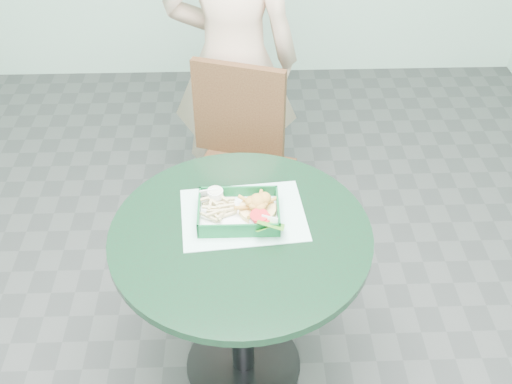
{
  "coord_description": "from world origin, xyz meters",
  "views": [
    {
      "loc": [
        0.0,
        -1.44,
        2.15
      ],
      "look_at": [
        0.05,
        0.1,
        0.85
      ],
      "focal_mm": 42.0,
      "sensor_mm": 36.0,
      "label": 1
    }
  ],
  "objects_px": {
    "dining_chair": "(240,155)",
    "cafe_table": "(241,270)",
    "crab_sandwich": "(258,209)",
    "diner_person": "(233,42)",
    "sauce_ramekin": "(215,198)",
    "food_basket": "(239,218)"
  },
  "relations": [
    {
      "from": "crab_sandwich",
      "to": "cafe_table",
      "type": "bearing_deg",
      "value": -128.4
    },
    {
      "from": "diner_person",
      "to": "sauce_ramekin",
      "type": "relative_size",
      "value": 33.95
    },
    {
      "from": "food_basket",
      "to": "cafe_table",
      "type": "bearing_deg",
      "value": -85.55
    },
    {
      "from": "cafe_table",
      "to": "diner_person",
      "type": "xyz_separation_m",
      "value": [
        -0.02,
        1.06,
        0.35
      ]
    },
    {
      "from": "cafe_table",
      "to": "diner_person",
      "type": "relative_size",
      "value": 0.47
    },
    {
      "from": "diner_person",
      "to": "sauce_ramekin",
      "type": "xyz_separation_m",
      "value": [
        -0.07,
        -0.92,
        -0.13
      ]
    },
    {
      "from": "food_basket",
      "to": "crab_sandwich",
      "type": "bearing_deg",
      "value": 8.8
    },
    {
      "from": "dining_chair",
      "to": "diner_person",
      "type": "bearing_deg",
      "value": 112.15
    },
    {
      "from": "dining_chair",
      "to": "diner_person",
      "type": "height_order",
      "value": "diner_person"
    },
    {
      "from": "diner_person",
      "to": "sauce_ramekin",
      "type": "height_order",
      "value": "diner_person"
    },
    {
      "from": "dining_chair",
      "to": "crab_sandwich",
      "type": "xyz_separation_m",
      "value": [
        0.06,
        -0.67,
        0.27
      ]
    },
    {
      "from": "food_basket",
      "to": "crab_sandwich",
      "type": "height_order",
      "value": "crab_sandwich"
    },
    {
      "from": "sauce_ramekin",
      "to": "food_basket",
      "type": "bearing_deg",
      "value": -43.07
    },
    {
      "from": "cafe_table",
      "to": "sauce_ramekin",
      "type": "bearing_deg",
      "value": 121.31
    },
    {
      "from": "food_basket",
      "to": "crab_sandwich",
      "type": "xyz_separation_m",
      "value": [
        0.06,
        0.01,
        0.03
      ]
    },
    {
      "from": "dining_chair",
      "to": "cafe_table",
      "type": "bearing_deg",
      "value": -72.0
    },
    {
      "from": "cafe_table",
      "to": "sauce_ramekin",
      "type": "distance_m",
      "value": 0.27
    },
    {
      "from": "dining_chair",
      "to": "crab_sandwich",
      "type": "bearing_deg",
      "value": -66.96
    },
    {
      "from": "cafe_table",
      "to": "food_basket",
      "type": "height_order",
      "value": "food_basket"
    },
    {
      "from": "sauce_ramekin",
      "to": "diner_person",
      "type": "bearing_deg",
      "value": 85.94
    },
    {
      "from": "dining_chair",
      "to": "food_basket",
      "type": "bearing_deg",
      "value": -72.44
    },
    {
      "from": "diner_person",
      "to": "dining_chair",
      "type": "bearing_deg",
      "value": 99.97
    }
  ]
}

